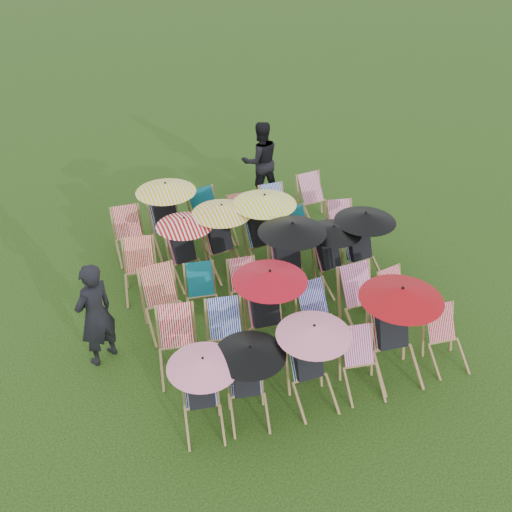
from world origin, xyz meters
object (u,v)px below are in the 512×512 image
object	(u,v)px
deckchair_5	(447,340)
person_rear	(260,161)
deckchair_0	(203,393)
deckchair_29	(317,200)
person_left	(95,315)

from	to	relation	value
deckchair_5	person_rear	size ratio (longest dim) A/B	0.46
deckchair_5	person_rear	world-z (taller)	person_rear
deckchair_0	deckchair_29	world-z (taller)	deckchair_0
deckchair_29	person_rear	world-z (taller)	person_rear
person_left	person_rear	distance (m)	6.04
deckchair_5	deckchair_29	distance (m)	4.75
person_rear	deckchair_5	bearing A→B (deg)	98.06
deckchair_0	deckchair_5	xyz separation A→B (m)	(3.87, -0.14, -0.19)
deckchair_5	deckchair_29	xyz separation A→B (m)	(0.10, 4.75, 0.06)
deckchair_29	person_rear	xyz separation A→B (m)	(-0.76, 1.45, 0.45)
deckchair_0	deckchair_5	size ratio (longest dim) A/B	1.36
deckchair_5	person_rear	bearing A→B (deg)	102.11
person_left	person_rear	xyz separation A→B (m)	(4.33, 4.22, 0.04)
deckchair_29	person_left	size ratio (longest dim) A/B	0.54
deckchair_29	person_left	distance (m)	5.81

